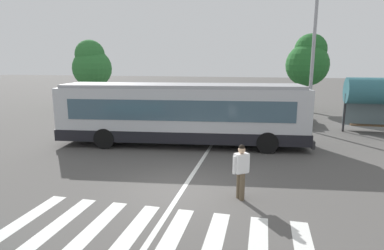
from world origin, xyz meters
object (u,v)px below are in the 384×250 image
Objects in this scene: parked_car_white at (219,108)px; parked_car_champagne at (255,109)px; twin_arm_street_lamp at (314,43)px; background_tree_left at (92,64)px; bus_stop_shelter at (382,92)px; city_transit_bus at (182,114)px; background_tree_right at (308,61)px; pedestrian_crossing_street at (241,169)px; parked_car_charcoal at (291,111)px; parked_car_silver at (184,107)px.

parked_car_champagne is at bearing -5.75° from parked_car_white.
twin_arm_street_lamp reaches higher than parked_car_white.
parked_car_white is 0.74× the size of background_tree_left.
bus_stop_shelter is 22.85m from background_tree_left.
twin_arm_street_lamp is at bearing -176.34° from bus_stop_shelter.
parked_car_champagne is 1.15× the size of bus_stop_shelter.
bus_stop_shelter is 4.84m from twin_arm_street_lamp.
bus_stop_shelter reaches higher than city_transit_bus.
parked_car_champagne is at bearing 158.41° from bus_stop_shelter.
background_tree_right is (-3.20, 7.97, 1.83)m from bus_stop_shelter.
pedestrian_crossing_street is 14.11m from parked_car_charcoal.
background_tree_left is at bearing 161.46° from parked_car_silver.
parked_car_charcoal is 0.71× the size of background_tree_right.
twin_arm_street_lamp is at bearing 73.28° from pedestrian_crossing_street.
bus_stop_shelter is at bearing -15.47° from background_tree_left.
parked_car_charcoal is at bearing 79.81° from pedestrian_crossing_street.
parked_car_white and parked_car_champagne have the same top height.
twin_arm_street_lamp is at bearing -95.26° from background_tree_right.
city_transit_bus is 7.28× the size of pedestrian_crossing_street.
parked_car_white is 2.73m from parked_car_champagne.
background_tree_left reaches higher than pedestrian_crossing_street.
background_tree_right is (1.51, 5.16, 3.48)m from parked_car_charcoal.
parked_car_champagne is (3.39, 7.99, -0.82)m from city_transit_bus.
bus_stop_shelter is (4.71, -2.80, 1.65)m from parked_car_charcoal.
twin_arm_street_lamp reaches higher than background_tree_left.
parked_car_champagne is 0.54× the size of twin_arm_street_lamp.
bus_stop_shelter is at bearing -21.59° from parked_car_champagne.
parked_car_white is at bearing 100.80° from pedestrian_crossing_street.
parked_car_silver is 5.37m from parked_car_champagne.
twin_arm_street_lamp is (6.64, 4.88, 3.61)m from city_transit_bus.
background_tree_right is at bearing 111.87° from bus_stop_shelter.
pedestrian_crossing_street is 13.30m from bus_stop_shelter.
city_transit_bus is 2.06× the size of background_tree_left.
twin_arm_street_lamp reaches higher than pedestrian_crossing_street.
city_transit_bus reaches higher than parked_car_charcoal.
bus_stop_shelter reaches higher than parked_car_silver.
parked_car_silver and parked_car_white have the same top height.
parked_car_charcoal is at bearing 149.23° from bus_stop_shelter.
background_tree_right is at bearing 60.55° from city_transit_bus.
background_tree_right is at bearing 73.67° from parked_car_charcoal.
parked_car_champagne is at bearing -12.33° from background_tree_left.
pedestrian_crossing_street is 0.44× the size of bus_stop_shelter.
parked_car_silver is at bearing 103.81° from city_transit_bus.
city_transit_bus is 2.75× the size of parked_car_silver.
bus_stop_shelter is 0.61× the size of background_tree_right.
pedestrian_crossing_street is at bearing -69.03° from parked_car_silver.
background_tree_right reaches higher than background_tree_left.
city_transit_bus is 2.77× the size of parked_car_champagne.
bus_stop_shelter is 8.78m from background_tree_right.
parked_car_champagne and parked_car_charcoal have the same top height.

